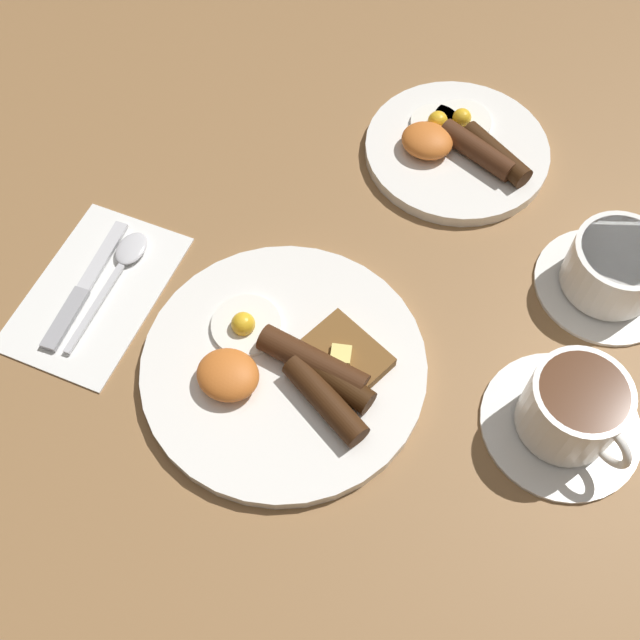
{
  "coord_description": "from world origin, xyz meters",
  "views": [
    {
      "loc": [
        0.17,
        -0.29,
        0.68
      ],
      "look_at": [
        0.02,
        0.05,
        0.03
      ],
      "focal_mm": 42.0,
      "sensor_mm": 36.0,
      "label": 1
    }
  ],
  "objects_px": {
    "teacup_near": "(571,412)",
    "knife": "(82,290)",
    "breakfast_plate_near": "(287,367)",
    "teacup_far": "(613,270)",
    "breakfast_plate_far": "(457,147)",
    "spoon": "(123,261)"
  },
  "relations": [
    {
      "from": "teacup_near",
      "to": "spoon",
      "type": "distance_m",
      "value": 0.49
    },
    {
      "from": "breakfast_plate_near",
      "to": "teacup_near",
      "type": "bearing_deg",
      "value": 11.9
    },
    {
      "from": "knife",
      "to": "spoon",
      "type": "height_order",
      "value": "spoon"
    },
    {
      "from": "teacup_near",
      "to": "knife",
      "type": "height_order",
      "value": "teacup_near"
    },
    {
      "from": "teacup_far",
      "to": "spoon",
      "type": "height_order",
      "value": "teacup_far"
    },
    {
      "from": "breakfast_plate_near",
      "to": "knife",
      "type": "xyz_separation_m",
      "value": [
        -0.24,
        -0.01,
        -0.01
      ]
    },
    {
      "from": "breakfast_plate_near",
      "to": "teacup_far",
      "type": "height_order",
      "value": "teacup_far"
    },
    {
      "from": "breakfast_plate_near",
      "to": "teacup_far",
      "type": "relative_size",
      "value": 1.92
    },
    {
      "from": "teacup_far",
      "to": "breakfast_plate_near",
      "type": "bearing_deg",
      "value": -138.64
    },
    {
      "from": "teacup_near",
      "to": "teacup_far",
      "type": "height_order",
      "value": "teacup_near"
    },
    {
      "from": "teacup_near",
      "to": "knife",
      "type": "relative_size",
      "value": 0.91
    },
    {
      "from": "breakfast_plate_far",
      "to": "teacup_far",
      "type": "relative_size",
      "value": 1.47
    },
    {
      "from": "breakfast_plate_near",
      "to": "teacup_far",
      "type": "xyz_separation_m",
      "value": [
        0.27,
        0.24,
        0.02
      ]
    },
    {
      "from": "breakfast_plate_near",
      "to": "spoon",
      "type": "distance_m",
      "value": 0.22
    },
    {
      "from": "teacup_near",
      "to": "spoon",
      "type": "bearing_deg",
      "value": -178.55
    },
    {
      "from": "breakfast_plate_near",
      "to": "knife",
      "type": "relative_size",
      "value": 1.69
    },
    {
      "from": "breakfast_plate_far",
      "to": "teacup_far",
      "type": "bearing_deg",
      "value": -28.36
    },
    {
      "from": "breakfast_plate_near",
      "to": "teacup_near",
      "type": "relative_size",
      "value": 1.85
    },
    {
      "from": "breakfast_plate_near",
      "to": "teacup_near",
      "type": "xyz_separation_m",
      "value": [
        0.27,
        0.06,
        0.02
      ]
    },
    {
      "from": "breakfast_plate_far",
      "to": "spoon",
      "type": "bearing_deg",
      "value": -132.54
    },
    {
      "from": "breakfast_plate_far",
      "to": "spoon",
      "type": "xyz_separation_m",
      "value": [
        -0.28,
        -0.3,
        -0.0
      ]
    },
    {
      "from": "teacup_near",
      "to": "knife",
      "type": "bearing_deg",
      "value": -173.01
    }
  ]
}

